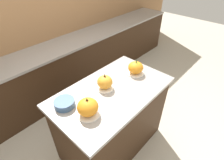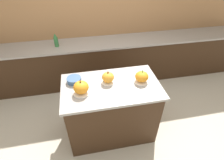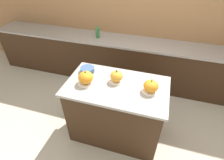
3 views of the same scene
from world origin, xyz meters
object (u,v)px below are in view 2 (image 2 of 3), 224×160
(pumpkin_cake_left, at_px, (81,88))
(bottle_tall, at_px, (56,40))
(pumpkin_cake_right, at_px, (142,77))
(pumpkin_cake_center, at_px, (108,78))
(mixing_bowl, at_px, (74,80))

(pumpkin_cake_left, relative_size, bottle_tall, 0.88)
(pumpkin_cake_right, distance_m, bottle_tall, 1.78)
(pumpkin_cake_center, bearing_deg, pumpkin_cake_left, -157.99)
(pumpkin_cake_center, xyz_separation_m, mixing_bowl, (-0.44, 0.09, -0.04))
(pumpkin_cake_right, xyz_separation_m, mixing_bowl, (-0.88, 0.16, -0.04))
(bottle_tall, xyz_separation_m, mixing_bowl, (0.29, -1.18, -0.05))
(bottle_tall, bearing_deg, mixing_bowl, -76.12)
(bottle_tall, distance_m, mixing_bowl, 1.21)
(pumpkin_cake_left, xyz_separation_m, mixing_bowl, (-0.08, 0.24, -0.05))
(pumpkin_cake_left, distance_m, mixing_bowl, 0.26)
(pumpkin_cake_right, height_order, bottle_tall, bottle_tall)
(pumpkin_cake_left, xyz_separation_m, pumpkin_cake_center, (0.36, 0.14, -0.01))
(pumpkin_cake_center, distance_m, mixing_bowl, 0.45)
(bottle_tall, bearing_deg, pumpkin_cake_left, -75.13)
(pumpkin_cake_left, distance_m, pumpkin_cake_center, 0.39)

